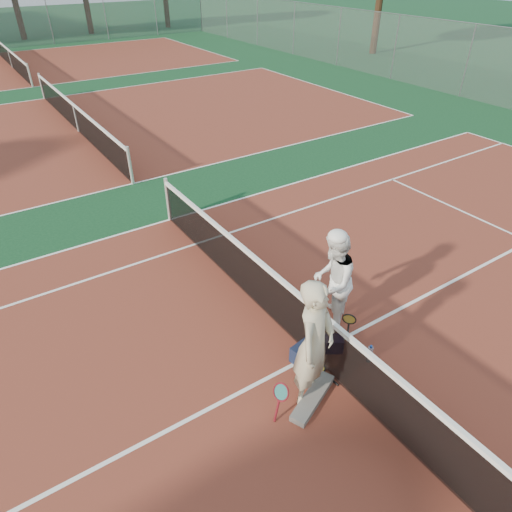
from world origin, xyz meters
The scene contains 17 objects.
ground centered at (0.00, 0.00, 0.00)m, with size 130.00×130.00×0.00m, color #0F381C.
court_main centered at (0.00, 0.00, 0.00)m, with size 23.77×10.97×0.01m, color maroon.
court_far_a centered at (0.00, 13.50, 0.00)m, with size 23.77×10.97×0.01m, color maroon.
court_far_b centered at (0.00, 27.00, 0.00)m, with size 23.77×10.97×0.01m, color maroon.
net_main centered at (0.00, 0.00, 0.51)m, with size 0.10×10.98×1.02m, color black, non-canonical shape.
net_far_a centered at (0.00, 13.50, 0.51)m, with size 0.10×10.98×1.02m, color black, non-canonical shape.
net_far_b centered at (0.00, 27.00, 0.51)m, with size 0.10×10.98×1.02m, color black, non-canonical shape.
fence_right centered at (16.00, 6.75, 1.50)m, with size 54.50×0.06×3.00m, color slate, non-canonical shape.
player_a centered at (-0.53, -0.60, 1.04)m, with size 0.76×0.50×2.08m, color beige.
player_b centered at (0.76, 0.46, 0.92)m, with size 0.89×0.69×1.83m, color white.
racket_red centered at (-1.09, -0.62, 0.29)m, with size 0.24×0.27×0.57m, color maroon, non-canonical shape.
racket_black_held centered at (0.74, -0.04, 0.29)m, with size 0.21×0.27×0.58m, color black, non-canonical shape.
racket_spare centered at (-0.09, -0.26, 0.01)m, with size 0.60×0.27×0.03m, color black, non-canonical shape.
sports_bag_navy centered at (-0.18, 0.00, 0.15)m, with size 0.38×0.26×0.30m, color black.
sports_bag_purple centered at (0.37, -0.09, 0.13)m, with size 0.32×0.22×0.26m, color black.
net_cover_canvas centered at (-0.56, -0.71, 0.05)m, with size 1.01×0.23×0.11m, color #65615C.
water_bottle centered at (0.69, -0.60, 0.15)m, with size 0.09×0.09×0.30m, color silver.
Camera 1 is at (-3.69, -3.93, 5.50)m, focal length 32.00 mm.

